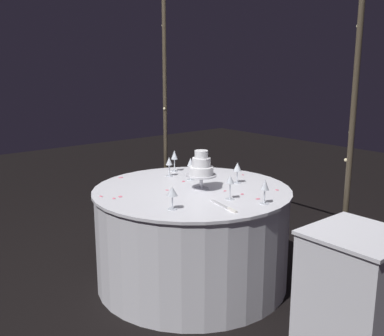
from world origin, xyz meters
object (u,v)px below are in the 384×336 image
at_px(wine_glass_3, 191,164).
at_px(tiered_cake, 201,167).
at_px(main_table, 192,236).
at_px(wine_glass_4, 169,162).
at_px(wine_glass_6, 230,181).
at_px(wine_glass_1, 172,192).
at_px(wine_glass_5, 265,186).
at_px(side_table, 354,296).
at_px(cake_knife, 225,207).
at_px(decorative_arch, 240,67).
at_px(wine_glass_0, 174,156).
at_px(wine_glass_2, 237,168).

bearing_deg(wine_glass_3, tiered_cake, -23.91).
bearing_deg(main_table, wine_glass_4, 165.91).
bearing_deg(wine_glass_6, tiered_cake, 176.02).
distance_m(wine_glass_1, wine_glass_5, 0.60).
distance_m(main_table, wine_glass_4, 0.63).
distance_m(side_table, wine_glass_5, 0.84).
distance_m(main_table, wine_glass_6, 0.61).
distance_m(tiered_cake, cake_knife, 0.48).
bearing_deg(wine_glass_3, wine_glass_4, -165.02).
bearing_deg(decorative_arch, main_table, -89.88).
distance_m(tiered_cake, wine_glass_0, 0.60).
height_order(wine_glass_2, wine_glass_4, wine_glass_2).
bearing_deg(tiered_cake, wine_glass_1, -61.72).
distance_m(side_table, cake_knife, 0.90).
distance_m(wine_glass_2, wine_glass_3, 0.37).
bearing_deg(wine_glass_0, wine_glass_6, -13.75).
height_order(wine_glass_4, cake_knife, wine_glass_4).
distance_m(side_table, wine_glass_3, 1.55).
distance_m(decorative_arch, wine_glass_4, 0.93).
bearing_deg(side_table, wine_glass_1, -153.28).
bearing_deg(wine_glass_1, cake_knife, 57.00).
bearing_deg(main_table, wine_glass_3, 142.54).
xyz_separation_m(main_table, wine_glass_4, (-0.41, 0.10, 0.48)).
distance_m(wine_glass_4, wine_glass_6, 0.78).
relative_size(wine_glass_0, wine_glass_1, 1.23).
bearing_deg(wine_glass_0, cake_knife, -20.11).
bearing_deg(decorative_arch, wine_glass_5, -30.98).
distance_m(wine_glass_0, wine_glass_3, 0.32).
relative_size(wine_glass_0, wine_glass_2, 1.14).
bearing_deg(wine_glass_1, wine_glass_4, 144.17).
bearing_deg(wine_glass_2, wine_glass_5, -26.62).
height_order(wine_glass_6, cake_knife, wine_glass_6).
height_order(side_table, wine_glass_4, wine_glass_4).
relative_size(side_table, wine_glass_0, 4.11).
xyz_separation_m(tiered_cake, wine_glass_1, (0.24, -0.45, -0.05)).
xyz_separation_m(wine_glass_4, wine_glass_5, (0.99, 0.02, 0.00)).
bearing_deg(wine_glass_2, cake_knife, -52.46).
xyz_separation_m(decorative_arch, wine_glass_4, (-0.41, -0.37, -0.74)).
bearing_deg(wine_glass_0, wine_glass_1, -38.49).
relative_size(wine_glass_0, cake_knife, 0.61).
height_order(wine_glass_0, wine_glass_2, wine_glass_0).
distance_m(decorative_arch, wine_glass_5, 1.00).
relative_size(main_table, side_table, 1.94).
distance_m(wine_glass_1, wine_glass_6, 0.43).
bearing_deg(tiered_cake, side_table, 2.22).
bearing_deg(wine_glass_4, cake_knife, -14.42).
relative_size(decorative_arch, wine_glass_5, 15.30).
relative_size(decorative_arch, wine_glass_3, 14.27).
height_order(wine_glass_2, cake_knife, wine_glass_2).
xyz_separation_m(decorative_arch, wine_glass_2, (0.10, -0.11, -0.74)).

